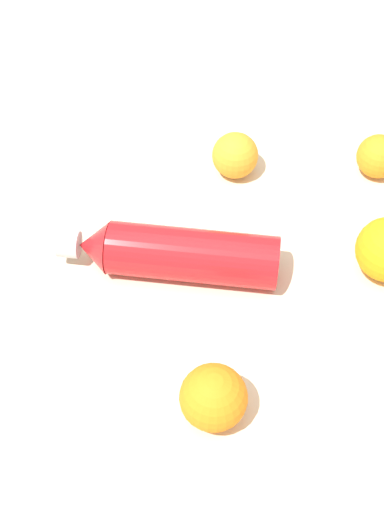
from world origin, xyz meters
TOP-DOWN VIEW (x-y plane):
  - ground_plane at (0.00, 0.00)m, footprint 2.40×2.40m
  - water_bottle at (-0.00, 0.01)m, footprint 0.26×0.19m
  - orange_2 at (0.05, -0.17)m, footprint 0.06×0.06m
  - orange_3 at (-0.16, 0.14)m, footprint 0.07×0.07m
  - orange_4 at (-0.10, -0.30)m, footprint 0.06×0.06m

SIDE VIEW (x-z plane):
  - ground_plane at x=0.00m, z-range 0.00..0.00m
  - orange_4 at x=-0.10m, z-range 0.00..0.06m
  - orange_2 at x=0.05m, z-range 0.00..0.06m
  - water_bottle at x=0.00m, z-range 0.00..0.07m
  - orange_3 at x=-0.16m, z-range 0.00..0.07m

